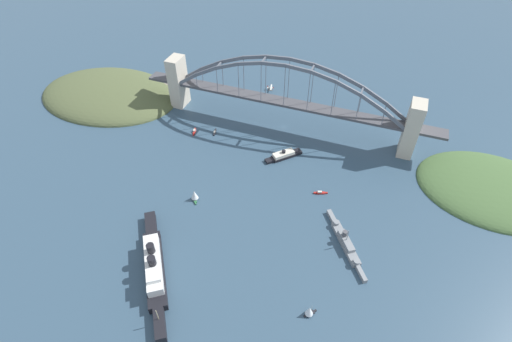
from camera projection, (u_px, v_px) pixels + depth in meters
name	position (u px, v px, depth m)	size (l,w,h in m)	color
ground_plane	(284.00, 126.00, 392.05)	(1400.00, 1400.00, 0.00)	#334C60
harbor_arch_bridge	(286.00, 101.00, 372.20)	(294.25, 20.19, 71.51)	beige
headland_west_shore	(494.00, 189.00, 326.48)	(123.09, 96.41, 18.89)	#476638
headland_east_shore	(112.00, 95.00, 435.16)	(158.53, 114.84, 25.78)	#515B38
ocean_liner	(154.00, 266.00, 264.28)	(65.25, 87.20, 19.76)	black
naval_cruiser	(345.00, 242.00, 283.15)	(39.91, 55.38, 16.41)	gray
harbor_ferry_steamer	(284.00, 155.00, 355.36)	(29.62, 30.64, 7.92)	black
seaplane_taxiing_near_bridge	(271.00, 88.00, 442.02)	(7.86, 11.92, 5.10)	#B7B7B2
small_boat_0	(194.00, 131.00, 384.38)	(4.86, 11.37, 2.41)	#B2231E
small_boat_1	(215.00, 132.00, 383.48)	(3.88, 10.72, 2.31)	black
small_boat_2	(320.00, 193.00, 322.38)	(11.27, 5.28, 2.48)	#B2231E
small_boat_3	(195.00, 195.00, 314.76)	(7.92, 9.78, 10.60)	#2D6B3D
small_boat_4	(309.00, 311.00, 242.29)	(7.82, 8.25, 9.51)	black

